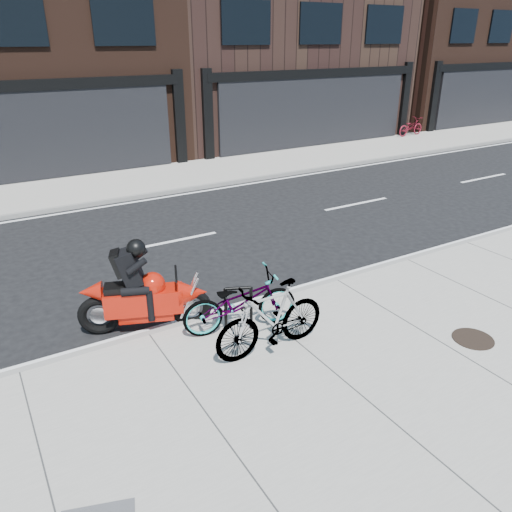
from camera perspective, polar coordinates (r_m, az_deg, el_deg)
ground at (r=10.91m, az=-5.64°, el=-1.73°), size 120.00×120.00×0.00m
sidewalk_near at (r=7.32m, az=12.09°, el=-15.83°), size 60.00×6.00×0.13m
sidewalk_far at (r=17.83m, az=-16.51°, el=7.76°), size 60.00×3.50×0.13m
building_mideast at (r=27.43m, az=0.35°, el=27.00°), size 12.00×10.00×12.50m
building_east at (r=35.14m, az=19.28°, el=25.51°), size 10.00×10.00×13.00m
bike_rack at (r=8.31m, az=-2.03°, el=-5.57°), size 0.45×0.22×0.80m
bicycle_front at (r=8.30m, az=-1.81°, el=-5.25°), size 2.05×1.05×1.03m
bicycle_rear at (r=7.73m, az=1.70°, el=-7.09°), size 1.92×0.55×1.15m
motorcycle at (r=8.65m, az=-12.04°, el=-4.21°), size 2.18×1.14×1.69m
bicycle_far at (r=26.97m, az=17.26°, el=13.93°), size 1.72×0.73×0.88m
manhole_cover at (r=9.01m, az=23.55°, el=-8.67°), size 0.86×0.86×0.02m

